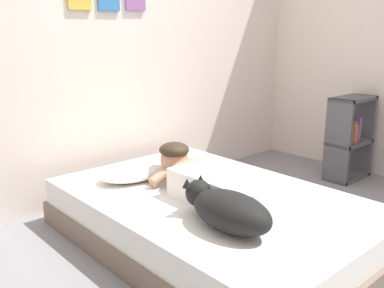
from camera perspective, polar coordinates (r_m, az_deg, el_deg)
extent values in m
plane|color=gray|center=(2.62, 7.63, -14.94)|extent=(12.33, 12.33, 0.00)
cube|color=silver|center=(3.43, -11.45, 13.68)|extent=(4.17, 0.10, 2.50)
cube|color=#726051|center=(2.75, 2.71, -11.58)|extent=(1.34, 2.01, 0.15)
cube|color=white|center=(2.68, 2.75, -8.50)|extent=(1.30, 1.95, 0.17)
ellipsoid|color=white|center=(2.94, -7.60, -3.61)|extent=(0.52, 0.32, 0.11)
cube|color=white|center=(2.51, 4.96, -5.88)|extent=(0.42, 0.64, 0.18)
ellipsoid|color=tan|center=(2.73, -0.24, -3.67)|extent=(0.32, 0.20, 0.16)
sphere|color=tan|center=(2.84, -2.40, -2.15)|extent=(0.19, 0.19, 0.19)
ellipsoid|color=#332619|center=(2.82, -2.41, -0.78)|extent=(0.20, 0.20, 0.10)
cylinder|color=tan|center=(2.78, -3.71, -4.01)|extent=(0.23, 0.07, 0.14)
cylinder|color=tan|center=(2.91, -0.61, -3.18)|extent=(0.23, 0.07, 0.14)
ellipsoid|color=black|center=(2.16, 5.31, -9.03)|extent=(0.26, 0.48, 0.20)
sphere|color=black|center=(2.34, 0.93, -6.60)|extent=(0.15, 0.15, 0.15)
cone|color=black|center=(2.28, -0.68, -5.25)|extent=(0.05, 0.05, 0.05)
cone|color=black|center=(2.35, 1.16, -4.70)|extent=(0.05, 0.05, 0.05)
cylinder|color=white|center=(3.12, -0.85, -2.73)|extent=(0.09, 0.09, 0.07)
torus|color=white|center=(3.16, -0.07, -2.52)|extent=(0.05, 0.01, 0.05)
cube|color=black|center=(2.51, 1.59, -7.90)|extent=(0.07, 0.14, 0.01)
cube|color=#4C4C51|center=(3.90, 18.94, 0.25)|extent=(0.03, 0.24, 0.75)
cube|color=#4C4C51|center=(4.27, 21.71, 1.17)|extent=(0.03, 0.24, 0.75)
cube|color=#4C4C51|center=(4.18, 19.96, -4.07)|extent=(0.45, 0.24, 0.03)
cube|color=#4C4C51|center=(4.09, 20.34, 0.22)|extent=(0.45, 0.24, 0.03)
cube|color=#4C4C51|center=(4.02, 20.84, 5.72)|extent=(0.45, 0.24, 0.03)
cube|color=#BF723F|center=(3.92, 19.22, 1.00)|extent=(0.03, 0.20, 0.14)
cube|color=#4C4C51|center=(3.95, 19.55, 1.44)|extent=(0.04, 0.18, 0.19)
cube|color=#B23833|center=(3.98, 19.82, 1.54)|extent=(0.03, 0.16, 0.19)
cube|color=#BF723F|center=(4.02, 20.08, 1.65)|extent=(0.02, 0.16, 0.20)
cube|color=#BF723F|center=(4.05, 20.29, 1.45)|extent=(0.03, 0.16, 0.16)
cube|color=#724C8C|center=(4.08, 20.59, 1.95)|extent=(0.03, 0.17, 0.22)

